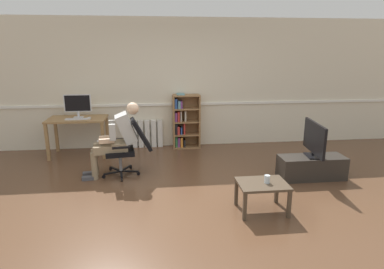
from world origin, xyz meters
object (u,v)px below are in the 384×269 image
at_px(tv_stand, 311,167).
at_px(drinking_glass, 267,179).
at_px(imac_monitor, 78,104).
at_px(spare_remote, 266,180).
at_px(coffee_table, 262,187).
at_px(keyboard, 77,119).
at_px(person_seated, 117,138).
at_px(computer_desk, 78,124).
at_px(tv_screen, 314,139).
at_px(radiator, 144,134).
at_px(office_chair, 130,145).
at_px(computer_mouse, 89,118).
at_px(bookshelf, 184,122).

xyz_separation_m(tv_stand, drinking_glass, (-1.12, -1.01, 0.26)).
relative_size(imac_monitor, spare_remote, 3.46).
relative_size(coffee_table, spare_remote, 4.20).
distance_m(keyboard, person_seated, 1.36).
relative_size(computer_desk, tv_screen, 1.28).
bearing_deg(drinking_glass, tv_screen, 41.95).
bearing_deg(coffee_table, drinking_glass, -10.70).
height_order(radiator, tv_stand, radiator).
relative_size(office_chair, tv_stand, 0.89).
bearing_deg(coffee_table, spare_remote, 42.36).
height_order(computer_desk, computer_mouse, computer_mouse).
height_order(computer_mouse, bookshelf, bookshelf).
bearing_deg(tv_stand, keyboard, 158.97).
relative_size(radiator, office_chair, 0.83).
bearing_deg(drinking_glass, office_chair, 140.29).
distance_m(office_chair, drinking_glass, 2.40).
relative_size(computer_mouse, tv_stand, 0.09).
bearing_deg(drinking_glass, radiator, 118.17).
xyz_separation_m(imac_monitor, drinking_glass, (2.91, -2.77, -0.57)).
xyz_separation_m(computer_desk, drinking_glass, (2.93, -2.70, -0.19)).
bearing_deg(computer_desk, imac_monitor, 78.89).
xyz_separation_m(computer_mouse, tv_screen, (3.80, -1.57, -0.10)).
relative_size(computer_mouse, spare_remote, 0.67).
distance_m(computer_desk, office_chair, 1.60).
height_order(computer_desk, coffee_table, computer_desk).
bearing_deg(tv_screen, keyboard, 75.78).
relative_size(computer_desk, bookshelf, 0.95).
height_order(office_chair, person_seated, person_seated).
bearing_deg(tv_stand, drinking_glass, -138.00).
bearing_deg(imac_monitor, computer_mouse, -39.87).
distance_m(tv_stand, drinking_glass, 1.53).
xyz_separation_m(radiator, office_chair, (-0.19, -1.55, 0.22)).
distance_m(computer_mouse, coffee_table, 3.70).
height_order(computer_mouse, tv_screen, tv_screen).
bearing_deg(office_chair, radiator, 165.62).
bearing_deg(coffee_table, keyboard, 138.22).
bearing_deg(tv_stand, tv_screen, -6.80).
bearing_deg(radiator, imac_monitor, -166.07).
relative_size(keyboard, tv_screen, 0.49).
height_order(office_chair, coffee_table, office_chair).
xyz_separation_m(imac_monitor, keyboard, (0.01, -0.22, -0.25)).
height_order(tv_screen, coffee_table, tv_screen).
bearing_deg(computer_mouse, computer_desk, 154.48).
bearing_deg(tv_screen, computer_desk, 74.19).
height_order(computer_desk, bookshelf, bookshelf).
height_order(radiator, tv_screen, tv_screen).
bearing_deg(bookshelf, computer_mouse, -167.74).
bearing_deg(drinking_glass, imac_monitor, 136.41).
bearing_deg(bookshelf, imac_monitor, -174.30).
height_order(tv_screen, drinking_glass, tv_screen).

